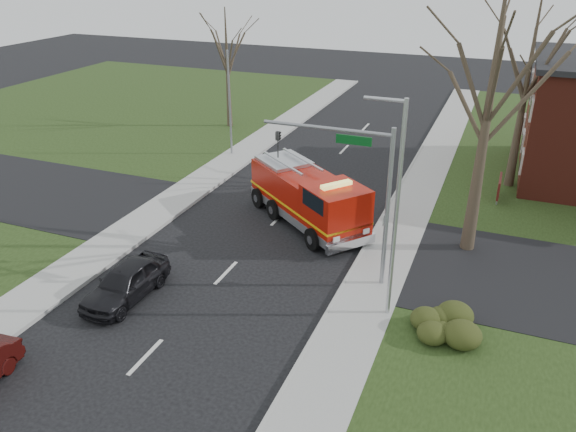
% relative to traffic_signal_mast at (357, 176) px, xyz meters
% --- Properties ---
extents(ground, '(120.00, 120.00, 0.00)m').
position_rel_traffic_signal_mast_xyz_m(ground, '(-5.21, -1.50, -4.71)').
color(ground, black).
rests_on(ground, ground).
extents(sidewalk_right, '(2.40, 80.00, 0.15)m').
position_rel_traffic_signal_mast_xyz_m(sidewalk_right, '(0.99, -1.50, -4.63)').
color(sidewalk_right, '#9C9C97').
rests_on(sidewalk_right, ground).
extents(sidewalk_left, '(2.40, 80.00, 0.15)m').
position_rel_traffic_signal_mast_xyz_m(sidewalk_left, '(-11.41, -1.50, -4.63)').
color(sidewalk_left, '#9C9C97').
rests_on(sidewalk_left, ground).
extents(health_center_sign, '(0.12, 2.00, 1.40)m').
position_rel_traffic_signal_mast_xyz_m(health_center_sign, '(5.29, 11.00, -3.83)').
color(health_center_sign, '#4E1412').
rests_on(health_center_sign, ground).
extents(hedge_corner, '(2.80, 2.00, 0.90)m').
position_rel_traffic_signal_mast_xyz_m(hedge_corner, '(3.79, -2.50, -4.13)').
color(hedge_corner, '#283212').
rests_on(hedge_corner, lawn_right).
extents(bare_tree_near, '(6.00, 6.00, 12.00)m').
position_rel_traffic_signal_mast_xyz_m(bare_tree_near, '(4.29, 4.50, 2.71)').
color(bare_tree_near, '#31281D').
rests_on(bare_tree_near, ground).
extents(bare_tree_far, '(5.25, 5.25, 10.50)m').
position_rel_traffic_signal_mast_xyz_m(bare_tree_far, '(5.79, 13.50, 1.78)').
color(bare_tree_far, '#31281D').
rests_on(bare_tree_far, ground).
extents(bare_tree_left, '(4.50, 4.50, 9.00)m').
position_rel_traffic_signal_mast_xyz_m(bare_tree_left, '(-15.21, 18.50, 0.86)').
color(bare_tree_left, '#31281D').
rests_on(bare_tree_left, ground).
extents(traffic_signal_mast, '(5.29, 0.18, 6.80)m').
position_rel_traffic_signal_mast_xyz_m(traffic_signal_mast, '(0.00, 0.00, 0.00)').
color(traffic_signal_mast, gray).
rests_on(traffic_signal_mast, ground).
extents(streetlight_pole, '(1.48, 0.16, 8.40)m').
position_rel_traffic_signal_mast_xyz_m(streetlight_pole, '(1.93, -2.00, -0.16)').
color(streetlight_pole, '#B7BABF').
rests_on(streetlight_pole, ground).
extents(utility_pole_far, '(0.14, 0.14, 7.00)m').
position_rel_traffic_signal_mast_xyz_m(utility_pole_far, '(-12.01, 12.50, -1.21)').
color(utility_pole_far, gray).
rests_on(utility_pole_far, ground).
extents(fire_engine, '(7.54, 6.74, 3.06)m').
position_rel_traffic_signal_mast_xyz_m(fire_engine, '(-3.56, 4.45, -3.32)').
color(fire_engine, '#A31307').
rests_on(fire_engine, ground).
extents(parked_car_maroon, '(1.83, 4.31, 1.45)m').
position_rel_traffic_signal_mast_xyz_m(parked_car_maroon, '(-8.01, -4.65, -3.98)').
color(parked_car_maroon, black).
rests_on(parked_car_maroon, ground).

